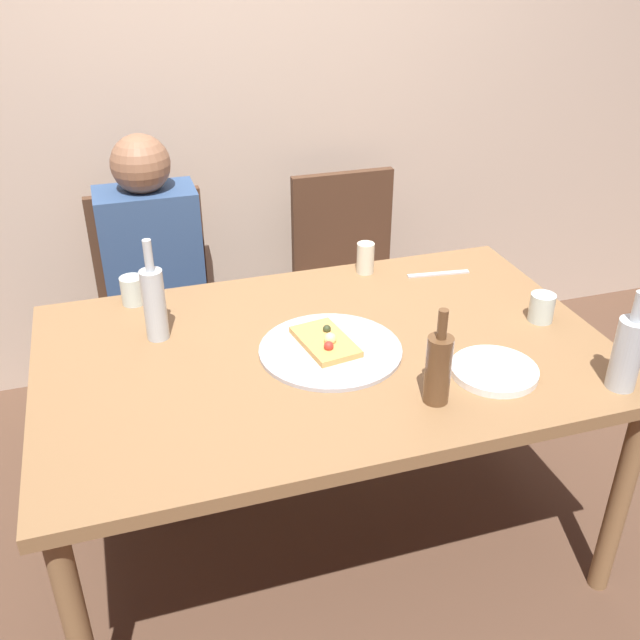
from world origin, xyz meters
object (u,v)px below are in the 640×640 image
at_px(tumbler_far, 132,290).
at_px(chair_left, 156,296).
at_px(pizza_tray, 330,350).
at_px(beer_bottle, 628,352).
at_px(dining_table, 325,368).
at_px(water_bottle, 438,367).
at_px(table_knife, 438,274).
at_px(plate_stack, 494,371).
at_px(wine_bottle, 154,302).
at_px(wine_glass, 365,258).
at_px(pizza_slice_last, 327,341).
at_px(chair_right, 351,269).
at_px(tumbler_near, 542,308).
at_px(guest_in_sweater, 157,283).

relative_size(tumbler_far, chair_left, 0.10).
bearing_deg(pizza_tray, beer_bottle, -30.12).
distance_m(dining_table, water_bottle, 0.42).
height_order(dining_table, table_knife, table_knife).
distance_m(pizza_tray, plate_stack, 0.46).
height_order(dining_table, wine_bottle, wine_bottle).
distance_m(dining_table, wine_bottle, 0.53).
bearing_deg(wine_glass, dining_table, -123.14).
bearing_deg(dining_table, wine_bottle, 155.64).
bearing_deg(dining_table, table_knife, 33.39).
xyz_separation_m(water_bottle, wine_glass, (0.09, 0.77, -0.05)).
bearing_deg(wine_bottle, dining_table, -24.36).
relative_size(pizza_slice_last, wine_bottle, 0.76).
xyz_separation_m(dining_table, water_bottle, (0.19, -0.33, 0.17)).
height_order(pizza_slice_last, chair_right, chair_right).
xyz_separation_m(table_knife, chair_right, (-0.11, 0.57, -0.23)).
height_order(wine_bottle, chair_right, wine_bottle).
relative_size(tumbler_near, tumbler_far, 0.96).
height_order(dining_table, beer_bottle, beer_bottle).
relative_size(beer_bottle, plate_stack, 1.19).
xyz_separation_m(wine_bottle, guest_in_sweater, (0.04, 0.56, -0.21)).
bearing_deg(table_knife, plate_stack, -94.81).
xyz_separation_m(pizza_tray, chair_right, (0.40, 0.94, -0.23)).
xyz_separation_m(pizza_slice_last, wine_glass, (0.28, 0.44, 0.03)).
xyz_separation_m(dining_table, wine_bottle, (-0.45, 0.20, 0.19)).
xyz_separation_m(dining_table, beer_bottle, (0.68, -0.42, 0.18)).
bearing_deg(chair_right, pizza_tray, 66.97).
bearing_deg(tumbler_near, guest_in_sweater, 143.46).
bearing_deg(wine_glass, pizza_tray, -121.02).
xyz_separation_m(tumbler_far, plate_stack, (0.90, -0.71, -0.04)).
bearing_deg(wine_bottle, pizza_slice_last, -24.49).
relative_size(wine_bottle, beer_bottle, 1.11).
bearing_deg(pizza_slice_last, dining_table, 144.33).
relative_size(chair_left, guest_in_sweater, 0.77).
relative_size(dining_table, wine_bottle, 5.22).
height_order(beer_bottle, guest_in_sweater, guest_in_sweater).
bearing_deg(wine_glass, chair_right, 75.74).
relative_size(wine_glass, table_knife, 0.49).
height_order(pizza_tray, pizza_slice_last, pizza_slice_last).
xyz_separation_m(dining_table, plate_stack, (0.40, -0.27, 0.08)).
xyz_separation_m(tumbler_far, guest_in_sweater, (0.10, 0.32, -0.14)).
relative_size(beer_bottle, guest_in_sweater, 0.24).
bearing_deg(pizza_slice_last, tumbler_far, 138.52).
bearing_deg(pizza_tray, table_knife, 35.62).
height_order(tumbler_near, tumbler_far, tumbler_far).
height_order(wine_bottle, water_bottle, wine_bottle).
xyz_separation_m(dining_table, tumbler_far, (-0.50, 0.45, 0.11)).
bearing_deg(chair_right, guest_in_sweater, 10.52).
bearing_deg(chair_left, pizza_slice_last, 114.18).
bearing_deg(chair_right, beer_bottle, 101.75).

